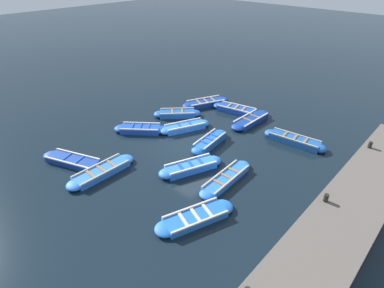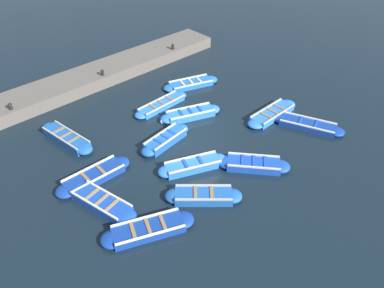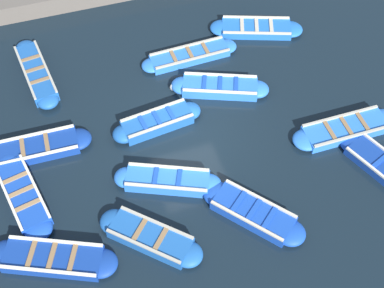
{
  "view_description": "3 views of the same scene",
  "coord_description": "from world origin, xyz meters",
  "px_view_note": "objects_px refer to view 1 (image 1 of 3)",
  "views": [
    {
      "loc": [
        -10.32,
        10.66,
        9.42
      ],
      "look_at": [
        -0.34,
        0.13,
        0.38
      ],
      "focal_mm": 28.0,
      "sensor_mm": 36.0,
      "label": 1
    },
    {
      "loc": [
        11.17,
        -10.22,
        11.63
      ],
      "look_at": [
        0.6,
        -0.37,
        0.39
      ],
      "focal_mm": 35.0,
      "sensor_mm": 36.0,
      "label": 2
    },
    {
      "loc": [
        10.54,
        -3.28,
        14.15
      ],
      "look_at": [
        0.53,
        -0.13,
        0.25
      ],
      "focal_mm": 50.0,
      "sensor_mm": 36.0,
      "label": 3
    }
  ],
  "objects_px": {
    "boat_centre": "(206,103)",
    "bollard_mid_north": "(326,198)",
    "boat_stern_in": "(294,140)",
    "boat_tucked": "(73,161)",
    "boat_outer_right": "(102,171)",
    "boat_alongside": "(177,114)",
    "boat_drifting": "(195,217)",
    "boat_mid_row": "(140,129)",
    "boat_bow_out": "(210,142)",
    "boat_near_quay": "(251,120)",
    "boat_outer_left": "(185,127)",
    "boat_broadside": "(191,167)",
    "bollard_north": "(370,145)",
    "boat_far_corner": "(226,179)",
    "boat_inner_gap": "(236,110)",
    "buoy_orange_near": "(218,159)"
  },
  "relations": [
    {
      "from": "boat_inner_gap",
      "to": "boat_alongside",
      "type": "xyz_separation_m",
      "value": [
        2.58,
        3.35,
        0.0
      ]
    },
    {
      "from": "boat_alongside",
      "to": "boat_far_corner",
      "type": "height_order",
      "value": "boat_alongside"
    },
    {
      "from": "bollard_mid_north",
      "to": "boat_drifting",
      "type": "bearing_deg",
      "value": 47.21
    },
    {
      "from": "buoy_orange_near",
      "to": "boat_inner_gap",
      "type": "bearing_deg",
      "value": -62.32
    },
    {
      "from": "boat_outer_right",
      "to": "boat_drifting",
      "type": "bearing_deg",
      "value": -170.21
    },
    {
      "from": "boat_near_quay",
      "to": "boat_stern_in",
      "type": "bearing_deg",
      "value": 172.14
    },
    {
      "from": "boat_broadside",
      "to": "boat_centre",
      "type": "relative_size",
      "value": 0.94
    },
    {
      "from": "boat_broadside",
      "to": "boat_bow_out",
      "type": "relative_size",
      "value": 1.1
    },
    {
      "from": "boat_inner_gap",
      "to": "boat_far_corner",
      "type": "xyz_separation_m",
      "value": [
        -4.32,
        6.69,
        -0.04
      ]
    },
    {
      "from": "boat_drifting",
      "to": "boat_mid_row",
      "type": "bearing_deg",
      "value": -22.28
    },
    {
      "from": "boat_outer_right",
      "to": "boat_alongside",
      "type": "relative_size",
      "value": 1.28
    },
    {
      "from": "boat_outer_right",
      "to": "boat_tucked",
      "type": "xyz_separation_m",
      "value": [
        1.96,
        0.54,
        -0.01
      ]
    },
    {
      "from": "boat_centre",
      "to": "buoy_orange_near",
      "type": "distance_m",
      "value": 7.4
    },
    {
      "from": "boat_drifting",
      "to": "bollard_north",
      "type": "height_order",
      "value": "bollard_north"
    },
    {
      "from": "boat_alongside",
      "to": "buoy_orange_near",
      "type": "relative_size",
      "value": 11.52
    },
    {
      "from": "boat_stern_in",
      "to": "boat_far_corner",
      "type": "xyz_separation_m",
      "value": [
        0.75,
        5.61,
        -0.05
      ]
    },
    {
      "from": "boat_near_quay",
      "to": "boat_outer_left",
      "type": "bearing_deg",
      "value": 56.29
    },
    {
      "from": "boat_inner_gap",
      "to": "bollard_north",
      "type": "relative_size",
      "value": 10.36
    },
    {
      "from": "bollard_mid_north",
      "to": "boat_tucked",
      "type": "bearing_deg",
      "value": 26.03
    },
    {
      "from": "boat_bow_out",
      "to": "boat_near_quay",
      "type": "bearing_deg",
      "value": -91.99
    },
    {
      "from": "buoy_orange_near",
      "to": "boat_bow_out",
      "type": "bearing_deg",
      "value": -34.26
    },
    {
      "from": "boat_outer_left",
      "to": "bollard_mid_north",
      "type": "xyz_separation_m",
      "value": [
        -9.55,
        1.27,
        0.73
      ]
    },
    {
      "from": "boat_outer_left",
      "to": "bollard_north",
      "type": "xyz_separation_m",
      "value": [
        -9.55,
        -4.46,
        0.73
      ]
    },
    {
      "from": "boat_tucked",
      "to": "bollard_north",
      "type": "bearing_deg",
      "value": -135.12
    },
    {
      "from": "boat_bow_out",
      "to": "boat_alongside",
      "type": "height_order",
      "value": "boat_bow_out"
    },
    {
      "from": "boat_drifting",
      "to": "bollard_mid_north",
      "type": "xyz_separation_m",
      "value": [
        -3.71,
        -4.01,
        0.77
      ]
    },
    {
      "from": "boat_inner_gap",
      "to": "boat_drifting",
      "type": "height_order",
      "value": "boat_inner_gap"
    },
    {
      "from": "boat_centre",
      "to": "bollard_north",
      "type": "bearing_deg",
      "value": -176.58
    },
    {
      "from": "boat_mid_row",
      "to": "boat_bow_out",
      "type": "bearing_deg",
      "value": -156.77
    },
    {
      "from": "boat_far_corner",
      "to": "boat_drifting",
      "type": "distance_m",
      "value": 3.02
    },
    {
      "from": "boat_centre",
      "to": "bollard_mid_north",
      "type": "relative_size",
      "value": 10.76
    },
    {
      "from": "bollard_mid_north",
      "to": "boat_far_corner",
      "type": "bearing_deg",
      "value": 13.62
    },
    {
      "from": "bollard_mid_north",
      "to": "boat_outer_right",
      "type": "bearing_deg",
      "value": 28.07
    },
    {
      "from": "boat_inner_gap",
      "to": "bollard_mid_north",
      "type": "distance_m",
      "value": 10.39
    },
    {
      "from": "boat_outer_left",
      "to": "boat_drifting",
      "type": "distance_m",
      "value": 7.87
    },
    {
      "from": "boat_broadside",
      "to": "boat_tucked",
      "type": "distance_m",
      "value": 6.37
    },
    {
      "from": "boat_outer_right",
      "to": "boat_centre",
      "type": "relative_size",
      "value": 1.01
    },
    {
      "from": "boat_stern_in",
      "to": "bollard_north",
      "type": "bearing_deg",
      "value": -161.94
    },
    {
      "from": "boat_stern_in",
      "to": "boat_tucked",
      "type": "xyz_separation_m",
      "value": [
        7.67,
        10.07,
        -0.05
      ]
    },
    {
      "from": "boat_broadside",
      "to": "boat_alongside",
      "type": "height_order",
      "value": "boat_alongside"
    },
    {
      "from": "boat_centre",
      "to": "bollard_mid_north",
      "type": "height_order",
      "value": "bollard_mid_north"
    },
    {
      "from": "boat_drifting",
      "to": "boat_outer_right",
      "type": "bearing_deg",
      "value": 9.79
    },
    {
      "from": "boat_outer_left",
      "to": "boat_far_corner",
      "type": "distance_m",
      "value": 5.67
    },
    {
      "from": "boat_mid_row",
      "to": "boat_far_corner",
      "type": "height_order",
      "value": "boat_mid_row"
    },
    {
      "from": "boat_outer_left",
      "to": "boat_drifting",
      "type": "height_order",
      "value": "boat_outer_left"
    },
    {
      "from": "boat_mid_row",
      "to": "boat_bow_out",
      "type": "distance_m",
      "value": 4.6
    },
    {
      "from": "buoy_orange_near",
      "to": "boat_drifting",
      "type": "bearing_deg",
      "value": 116.91
    },
    {
      "from": "boat_alongside",
      "to": "boat_centre",
      "type": "xyz_separation_m",
      "value": [
        -0.19,
        -2.79,
        -0.02
      ]
    },
    {
      "from": "boat_outer_right",
      "to": "boat_tucked",
      "type": "relative_size",
      "value": 0.99
    },
    {
      "from": "boat_broadside",
      "to": "boat_far_corner",
      "type": "distance_m",
      "value": 1.98
    }
  ]
}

